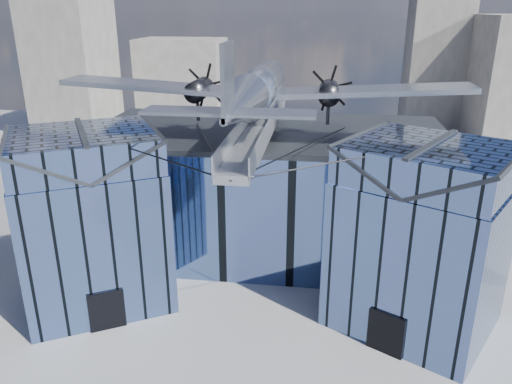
# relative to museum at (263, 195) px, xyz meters

# --- Properties ---
(ground_plane) EXTENTS (120.00, 120.00, 0.00)m
(ground_plane) POSITION_rel_museum_xyz_m (-0.00, -5.82, -5.54)
(ground_plane) COLOR gray
(museum) EXTENTS (32.88, 24.50, 17.60)m
(museum) POSITION_rel_museum_xyz_m (0.00, 0.00, 0.00)
(museum) COLOR #4C669C
(museum) RESTS_ON ground
(bg_towers) EXTENTS (77.00, 24.50, 26.00)m
(bg_towers) POSITION_rel_museum_xyz_m (1.45, 44.67, 4.47)
(bg_towers) COLOR slate
(bg_towers) RESTS_ON ground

